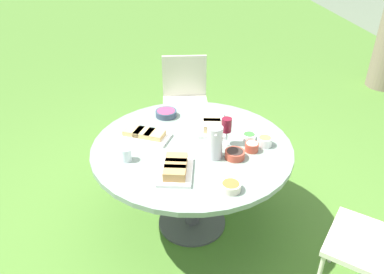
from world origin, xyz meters
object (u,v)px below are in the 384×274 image
(dining_table, at_px, (192,156))
(chair_near_right, at_px, (185,95))
(wine_glass, at_px, (227,126))
(water_pitcher, at_px, (215,142))

(dining_table, distance_m, chair_near_right, 1.26)
(dining_table, distance_m, wine_glass, 0.33)
(wine_glass, bearing_deg, water_pitcher, -33.02)
(water_pitcher, relative_size, wine_glass, 1.13)
(dining_table, xyz_separation_m, chair_near_right, (-1.25, 0.04, -0.10))
(dining_table, bearing_deg, chair_near_right, 178.09)
(water_pitcher, distance_m, wine_glass, 0.19)
(chair_near_right, xyz_separation_m, water_pitcher, (1.42, 0.09, 0.30))
(water_pitcher, bearing_deg, wine_glass, 146.98)
(chair_near_right, bearing_deg, dining_table, -1.91)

